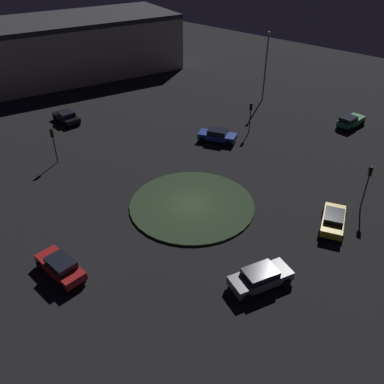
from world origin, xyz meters
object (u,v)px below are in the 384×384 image
Objects in this scene: car_grey at (260,277)px; traffic_light_southwest at (368,179)px; car_red at (61,266)px; streetlamp_south at (266,60)px; car_blue at (217,135)px; traffic_light_east at (53,139)px; traffic_light_south at (250,112)px; car_black at (66,117)px; car_green at (351,121)px; car_yellow at (333,220)px; store_building at (79,45)px.

car_grey is 14.27m from traffic_light_southwest.
traffic_light_southwest is (-1.74, -13.97, 2.32)m from car_grey.
streetlamp_south is (7.97, -39.56, 4.95)m from car_red.
car_red is 25.20m from car_blue.
traffic_light_east is 22.75m from traffic_light_south.
traffic_light_east is at bearing -32.21° from car_black.
traffic_light_southwest is (-28.15, -13.16, 0.32)m from traffic_light_east.
car_green is at bearing 46.74° from car_black.
car_black is at bearing -106.67° from car_yellow.
car_red is at bearing -101.10° from car_blue.
streetlamp_south is at bearing 65.50° from traffic_light_east.
traffic_light_southwest reaches higher than car_blue.
car_yellow is 18.52m from car_blue.
car_yellow is (-35.48, -2.10, -0.01)m from car_black.
car_red is 40.66m from streetlamp_south.
car_blue is 1.23× the size of traffic_light_south.
car_green is at bearing -95.07° from car_red.
streetlamp_south is (21.39, -16.90, 2.65)m from traffic_light_southwest.
car_grey is 26.50m from traffic_light_east.
traffic_light_south reaches higher than car_black.
traffic_light_south is at bearing 114.53° from streetlamp_south.
store_building reaches higher than car_green.
traffic_light_southwest is at bearing -28.49° from car_blue.
car_red is 22.36m from car_yellow.
car_red is at bearing -10.13° from traffic_light_south.
traffic_light_southwest is at bearing 99.49° from store_building.
car_yellow is 1.07× the size of traffic_light_southwest.
car_grey is (-34.49, 7.62, 0.04)m from car_black.
traffic_light_south is 0.11× the size of store_building.
car_grey is 1.25× the size of traffic_light_east.
car_red reaches higher than car_grey.
car_black is at bearing 57.45° from streetlamp_south.
car_red is 0.95× the size of car_blue.
car_yellow is 29.97m from streetlamp_south.
car_yellow is 1.22× the size of traffic_light_south.
car_black is at bearing -176.95° from car_blue.
traffic_light_east is 0.41× the size of streetlamp_south.
car_yellow is 0.14× the size of store_building.
car_green is at bearing 32.64° from car_blue.
streetlamp_south reaches higher than car_blue.
car_grey is at bearing 84.51° from store_building.
car_blue is at bearing 44.92° from traffic_light_east.
car_green reaches higher than car_yellow.
traffic_light_southwest is (-36.23, -6.35, 2.36)m from car_black.
traffic_light_south is at bearing 41.06° from car_black.
streetlamp_south is (-14.84, -23.24, 5.01)m from car_black.
store_building is at bearing -123.19° from car_yellow.
car_black is 36.23m from car_green.
streetlamp_south reaches higher than car_black.
streetlamp_south reaches higher than car_grey.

